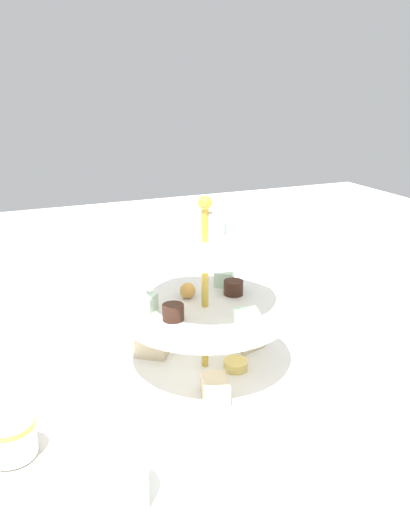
{
  "coord_description": "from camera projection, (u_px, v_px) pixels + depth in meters",
  "views": [
    {
      "loc": [
        -0.27,
        -0.63,
        0.41
      ],
      "look_at": [
        0.0,
        0.0,
        0.18
      ],
      "focal_mm": 35.86,
      "sensor_mm": 36.0,
      "label": 1
    }
  ],
  "objects": [
    {
      "name": "tiered_serving_stand",
      "position": [
        205.0,
        321.0,
        0.75
      ],
      "size": [
        0.3,
        0.3,
        0.27
      ],
      "color": "white",
      "rests_on": "ground_plane"
    },
    {
      "name": "ground_plane",
      "position": [
        205.0,
        371.0,
        0.78
      ],
      "size": [
        2.4,
        2.4,
        0.0
      ],
      "primitive_type": "plane",
      "color": "white"
    },
    {
      "name": "butter_knife_left",
      "position": [
        358.0,
        321.0,
        0.94
      ],
      "size": [
        0.02,
        0.17,
        0.0
      ],
      "primitive_type": "cube",
      "rotation": [
        0.0,
        0.0,
        1.6
      ],
      "color": "silver",
      "rests_on": "ground_plane"
    },
    {
      "name": "water_glass_tall_right",
      "position": [
        153.0,
        273.0,
        1.0
      ],
      "size": [
        0.07,
        0.07,
        0.12
      ],
      "primitive_type": "cylinder",
      "color": "silver",
      "rests_on": "ground_plane"
    },
    {
      "name": "teacup_with_saucer",
      "position": [
        12.0,
        440.0,
        0.59
      ],
      "size": [
        0.09,
        0.09,
        0.05
      ],
      "color": "white",
      "rests_on": "ground_plane"
    },
    {
      "name": "water_glass_mid_back",
      "position": [
        344.0,
        427.0,
        0.58
      ],
      "size": [
        0.06,
        0.06,
        0.1
      ],
      "primitive_type": "cylinder",
      "color": "silver",
      "rests_on": "ground_plane"
    },
    {
      "name": "water_glass_short_left",
      "position": [
        117.0,
        477.0,
        0.51
      ],
      "size": [
        0.06,
        0.06,
        0.08
      ],
      "primitive_type": "cylinder",
      "color": "silver",
      "rests_on": "ground_plane"
    }
  ]
}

